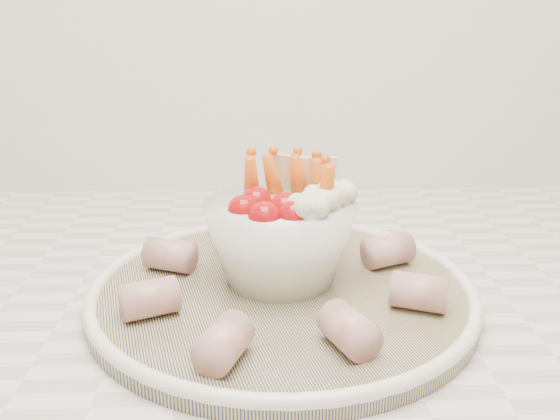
{
  "coord_description": "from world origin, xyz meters",
  "views": [
    {
      "loc": [
        0.06,
        0.91,
        1.18
      ],
      "look_at": [
        0.08,
        1.42,
        1.0
      ],
      "focal_mm": 40.0,
      "sensor_mm": 36.0,
      "label": 1
    }
  ],
  "objects": [
    {
      "name": "veggie_bowl",
      "position": [
        0.08,
        1.43,
        0.98
      ],
      "size": [
        0.14,
        0.14,
        0.11
      ],
      "color": "white",
      "rests_on": "serving_platter"
    },
    {
      "name": "serving_platter",
      "position": [
        0.08,
        1.41,
        0.93
      ],
      "size": [
        0.42,
        0.42,
        0.02
      ],
      "color": "navy",
      "rests_on": "kitchen_counter"
    },
    {
      "name": "cured_meat_rolls",
      "position": [
        0.08,
        1.41,
        0.95
      ],
      "size": [
        0.27,
        0.29,
        0.03
      ],
      "color": "#AB4E4E",
      "rests_on": "serving_platter"
    }
  ]
}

